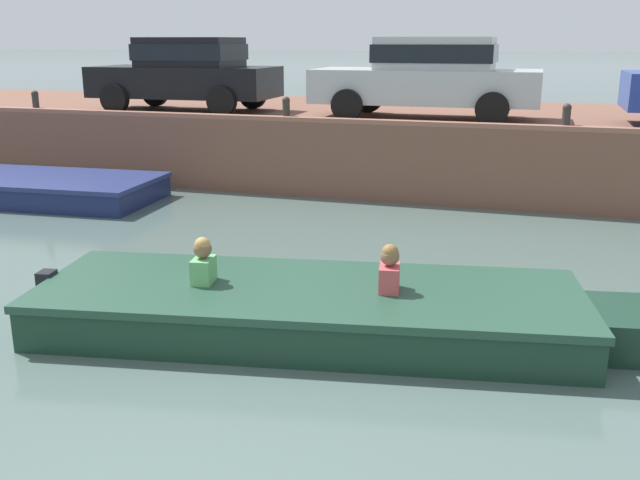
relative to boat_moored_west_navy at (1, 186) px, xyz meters
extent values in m
plane|color=#4C605B|center=(7.94, -3.62, -0.23)|extent=(400.00, 400.00, 0.00)
cube|color=brown|center=(7.94, 4.82, 0.49)|extent=(60.00, 6.00, 1.44)
cube|color=#925F4C|center=(7.94, 1.94, 1.25)|extent=(60.00, 0.24, 0.08)
cube|color=navy|center=(0.27, 0.02, -0.04)|extent=(5.65, 2.40, 0.37)
cube|color=navy|center=(0.27, 0.02, 0.19)|extent=(5.72, 2.46, 0.08)
cube|color=brown|center=(0.68, 0.05, 0.09)|extent=(0.37, 1.82, 0.06)
cube|color=#193828|center=(7.67, -4.40, -0.02)|extent=(5.71, 2.74, 0.41)
cube|color=#244836|center=(7.67, -4.40, 0.22)|extent=(5.78, 2.81, 0.08)
cube|color=brown|center=(7.27, -4.47, 0.12)|extent=(0.52, 1.65, 0.06)
cube|color=black|center=(4.88, -4.89, 0.08)|extent=(0.19, 0.22, 0.45)
cube|color=#C64C51|center=(8.48, -4.26, 0.30)|extent=(0.25, 0.35, 0.44)
sphere|color=brown|center=(8.48, -4.26, 0.62)|extent=(0.19, 0.19, 0.19)
sphere|color=olive|center=(8.48, -4.26, 0.66)|extent=(0.17, 0.17, 0.17)
cube|color=#66B26B|center=(6.59, -4.59, 0.30)|extent=(0.25, 0.35, 0.44)
sphere|color=brown|center=(6.59, -4.59, 0.62)|extent=(0.19, 0.19, 0.19)
sphere|color=tan|center=(6.59, -4.59, 0.66)|extent=(0.17, 0.17, 0.17)
cube|color=black|center=(2.36, 3.14, 1.83)|extent=(3.96, 1.83, 0.64)
cube|color=black|center=(2.51, 3.15, 2.45)|extent=(2.00, 1.56, 0.60)
cube|color=black|center=(2.51, 3.15, 2.45)|extent=(2.08, 1.60, 0.33)
cylinder|color=black|center=(1.18, 2.23, 1.51)|extent=(0.61, 0.20, 0.60)
cylinder|color=black|center=(1.12, 3.98, 1.51)|extent=(0.61, 0.20, 0.60)
cylinder|color=black|center=(3.60, 2.31, 1.51)|extent=(0.61, 0.20, 0.60)
cylinder|color=black|center=(3.54, 4.06, 1.51)|extent=(0.61, 0.20, 0.60)
cube|color=#B7BABC|center=(7.55, 3.14, 1.83)|extent=(4.34, 1.79, 0.64)
cube|color=#B7BABC|center=(7.73, 3.15, 2.45)|extent=(2.18, 1.55, 0.60)
cube|color=black|center=(7.73, 3.15, 2.45)|extent=(2.27, 1.58, 0.33)
cylinder|color=black|center=(6.23, 2.24, 1.51)|extent=(0.60, 0.19, 0.60)
cylinder|color=black|center=(6.20, 4.01, 1.51)|extent=(0.60, 0.19, 0.60)
cylinder|color=black|center=(8.90, 2.28, 1.51)|extent=(0.60, 0.19, 0.60)
cylinder|color=black|center=(8.88, 4.05, 1.51)|extent=(0.60, 0.19, 0.60)
cylinder|color=#2D2B28|center=(-0.69, 2.07, 1.39)|extent=(0.14, 0.14, 0.35)
sphere|color=#2D2B28|center=(-0.69, 2.07, 1.58)|extent=(0.15, 0.15, 0.15)
cylinder|color=#2D2B28|center=(5.06, 2.07, 1.39)|extent=(0.14, 0.14, 0.35)
sphere|color=#2D2B28|center=(5.06, 2.07, 1.58)|extent=(0.15, 0.15, 0.15)
cylinder|color=#2D2B28|center=(10.17, 2.07, 1.39)|extent=(0.14, 0.14, 0.35)
sphere|color=#2D2B28|center=(10.17, 2.07, 1.58)|extent=(0.15, 0.15, 0.15)
camera|label=1|loc=(9.87, -10.91, 2.69)|focal=40.00mm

